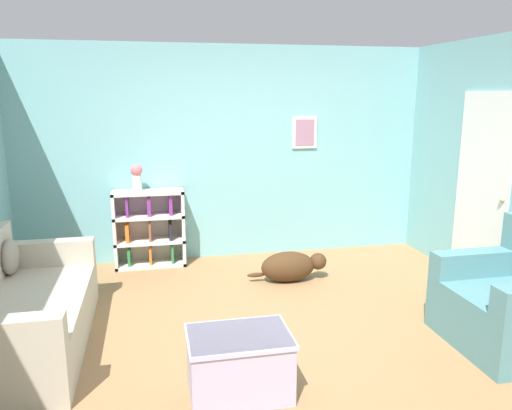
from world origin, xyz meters
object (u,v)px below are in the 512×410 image
Objects in this scene: vase at (137,176)px; couch at (18,313)px; coffee_table at (239,362)px; dog at (291,266)px; bookshelf at (150,228)px.

couch is at bearing -116.83° from vase.
dog is at bearing 64.93° from coffee_table.
bookshelf is at bearing 149.77° from dog.
coffee_table is 2.18m from dog.
vase reaches higher than dog.
bookshelf is 2.92m from coffee_table.
couch reaches higher than coffee_table.
bookshelf reaches higher than dog.
couch is at bearing -158.90° from dog.
dog is (1.50, -0.88, -0.29)m from bookshelf.
vase is (0.93, 1.84, 0.79)m from couch.
dog is at bearing -30.23° from bookshelf.
bookshelf is (1.05, 1.86, 0.16)m from couch.
couch is at bearing -119.35° from bookshelf.
bookshelf reaches higher than couch.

